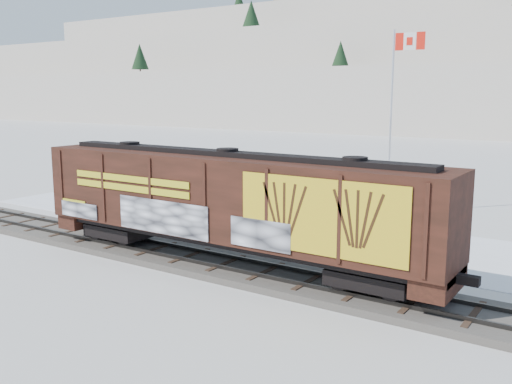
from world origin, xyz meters
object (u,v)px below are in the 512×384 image
Objects in this scene: car_silver at (244,209)px; car_dark at (346,223)px; car_white at (191,208)px; hopper_railcar at (228,200)px; flagpole at (391,148)px.

car_dark is at bearing -69.53° from car_silver.
car_white reaches higher than car_silver.
hopper_railcar reaches higher than car_dark.
hopper_railcar is at bearing -125.94° from car_silver.
hopper_railcar is 9.50m from car_silver.
hopper_railcar is 3.42× the size of car_dark.
car_white is 8.95m from car_dark.
car_silver is at bearing -63.47° from car_white.
flagpole reaches higher than car_dark.
car_silver is (-4.76, 7.90, -2.28)m from hopper_railcar.
flagpole is 2.16× the size of car_white.
car_white is at bearing 139.88° from hopper_railcar.
flagpole is (1.39, 14.70, 1.04)m from hopper_railcar.
flagpole is 9.75m from car_silver.
car_white is 0.94× the size of car_dark.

